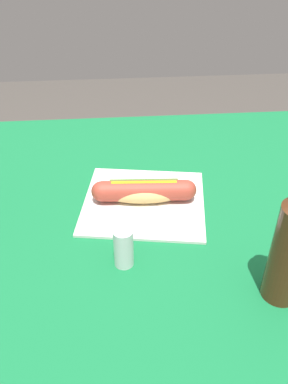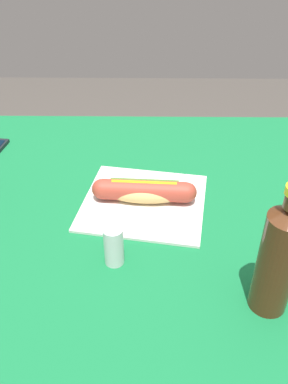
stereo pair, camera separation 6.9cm
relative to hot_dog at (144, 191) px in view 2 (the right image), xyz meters
The scene contains 5 objects.
dining_table 0.17m from the hot_dog, 111.04° to the right, with size 1.24×1.01×0.78m.
paper_wrapper 0.03m from the hot_dog, 93.32° to the right, with size 0.26×0.25×0.01m, color silver.
hot_dog is the anchor object (origin of this frame).
soda_bottle 0.35m from the hot_dog, 52.91° to the right, with size 0.06×0.06×0.24m.
salt_shaker 0.19m from the hot_dog, 106.13° to the right, with size 0.04×0.04×0.08m, color silver.
Camera 2 is at (0.03, -0.64, 1.31)m, focal length 37.30 mm.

